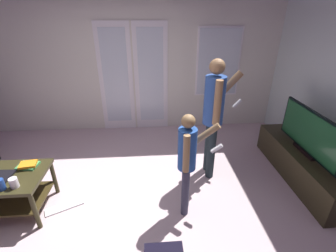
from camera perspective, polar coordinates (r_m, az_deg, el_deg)
ground_plane at (r=3.08m, az=-13.82°, el=-19.85°), size 5.99×4.72×0.02m
wall_back_with_doors at (r=4.53m, az=-10.66°, el=16.15°), size 5.99×0.09×2.93m
coffee_table at (r=3.34m, az=-34.63°, el=-11.79°), size 0.90×0.64×0.51m
tv_stand at (r=3.85m, az=29.31°, el=-8.21°), size 0.43×1.78×0.42m
flat_screen_tv at (r=3.62m, az=31.00°, el=-1.39°), size 0.08×1.22×0.59m
person_adult at (r=3.15m, az=11.07°, el=3.70°), size 0.56×0.45×1.66m
person_child at (r=2.57m, az=4.81°, el=-7.51°), size 0.50×0.33×1.25m
loose_keyboard at (r=3.30m, az=-23.67°, el=-17.34°), size 0.45×0.31×0.02m
cup_near_edge at (r=3.01m, az=-35.34°, el=-11.46°), size 0.07×0.07×0.12m
cup_by_laptop at (r=2.97m, az=-33.16°, el=-11.40°), size 0.08×0.08×0.11m
book_stack at (r=3.26m, az=-30.71°, el=-8.09°), size 0.24×0.20×0.05m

